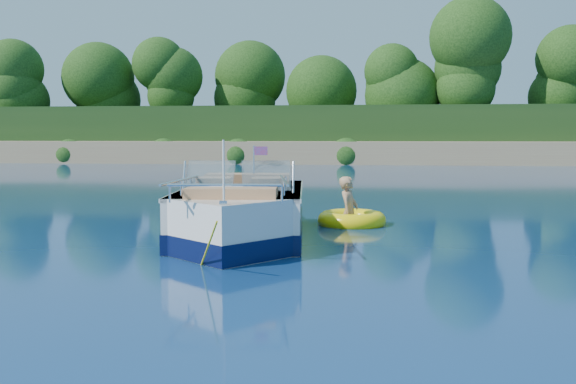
# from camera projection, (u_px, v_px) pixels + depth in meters

# --- Properties ---
(ground) EXTENTS (160.00, 160.00, 0.00)m
(ground) POSITION_uv_depth(u_px,v_px,m) (319.00, 298.00, 7.66)
(ground) COLOR #0A1D46
(ground) RESTS_ON ground
(shoreline) EXTENTS (170.00, 59.00, 6.00)m
(shoreline) POSITION_uv_depth(u_px,v_px,m) (358.00, 144.00, 70.67)
(shoreline) COLOR #977757
(shoreline) RESTS_ON ground
(treeline) EXTENTS (150.00, 7.12, 8.19)m
(treeline) POSITION_uv_depth(u_px,v_px,m) (357.00, 86.00, 47.75)
(treeline) COLOR black
(treeline) RESTS_ON ground
(motorboat) EXTENTS (2.64, 6.38, 2.13)m
(motorboat) POSITION_uv_depth(u_px,v_px,m) (241.00, 218.00, 11.92)
(motorboat) COLOR silver
(motorboat) RESTS_ON ground
(tow_tube) EXTENTS (1.84, 1.84, 0.39)m
(tow_tube) POSITION_uv_depth(u_px,v_px,m) (352.00, 220.00, 13.93)
(tow_tube) COLOR yellow
(tow_tube) RESTS_ON ground
(boy) EXTENTS (0.58, 0.92, 1.67)m
(boy) POSITION_uv_depth(u_px,v_px,m) (349.00, 225.00, 13.88)
(boy) COLOR tan
(boy) RESTS_ON ground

